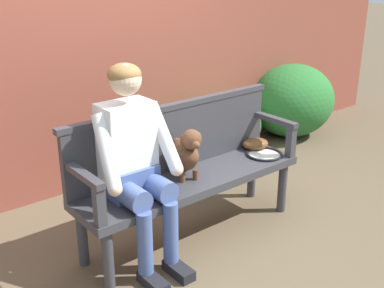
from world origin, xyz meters
The scene contains 14 objects.
ground_plane centered at (0.00, 0.00, 0.00)m, with size 40.00×40.00×0.00m, color brown.
brick_garden_fence centered at (0.00, 1.38, 1.08)m, with size 8.00×0.30×2.16m, color brown.
hedge_bush_mid_right centered at (1.33, 1.04, 0.29)m, with size 0.78×0.62×0.57m, color #1E5B23.
hedge_bush_mid_left centered at (1.00, 0.97, 0.33)m, with size 1.13×0.78×0.67m, color #286B2D.
hedge_bush_far_left centered at (0.44, 1.03, 0.31)m, with size 0.85×0.71×0.62m, color #1E5B23.
hedge_bush_far_right centered at (2.29, 1.00, 0.42)m, with size 1.01×0.91×0.83m, color #286B2D.
garden_bench centered at (0.00, 0.00, 0.41)m, with size 1.76×0.46×0.48m.
bench_backrest centered at (0.00, 0.20, 0.73)m, with size 1.80×0.06×0.50m.
bench_armrest_left_end centered at (-0.84, -0.08, 0.68)m, with size 0.06×0.46×0.28m.
bench_armrest_right_end centered at (0.84, -0.08, 0.68)m, with size 0.06×0.46×0.28m.
person_seated centered at (-0.48, -0.01, 0.75)m, with size 0.56×0.63×1.35m.
dog_on_bench centered at (-0.05, 0.01, 0.67)m, with size 0.25×0.39×0.39m.
tennis_racket centered at (0.71, -0.02, 0.49)m, with size 0.39×0.57×0.03m.
baseball_glove centered at (0.74, 0.09, 0.52)m, with size 0.22×0.17×0.09m, color brown.
Camera 1 is at (-1.97, -2.43, 1.92)m, focal length 44.94 mm.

